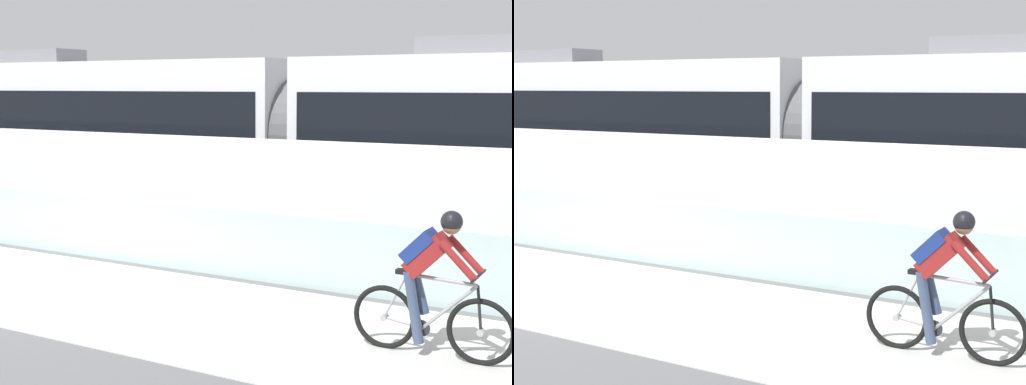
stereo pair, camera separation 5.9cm
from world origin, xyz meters
TOP-DOWN VIEW (x-y plane):
  - ground_plane at (0.00, 0.00)m, footprint 200.00×200.00m
  - bike_path_deck at (0.00, 0.00)m, footprint 32.00×3.20m
  - glass_parapet at (0.00, 1.85)m, footprint 32.00×0.05m
  - concrete_barrier_wall at (0.00, 3.65)m, footprint 32.00×0.36m
  - tram_rail_near at (0.00, 6.13)m, footprint 32.00×0.08m
  - tram_rail_far at (0.00, 7.57)m, footprint 32.00×0.08m
  - tram at (1.06, 6.85)m, footprint 22.56×2.54m
  - cyclist_on_bike at (5.93, -0.00)m, footprint 1.77×0.58m

SIDE VIEW (x-z plane):
  - ground_plane at x=0.00m, z-range 0.00..0.00m
  - tram_rail_near at x=0.00m, z-range 0.00..0.01m
  - tram_rail_far at x=0.00m, z-range 0.00..0.01m
  - bike_path_deck at x=0.00m, z-range 0.00..0.01m
  - glass_parapet at x=0.00m, z-range 0.00..1.03m
  - cyclist_on_bike at x=5.93m, z-range -0.01..1.60m
  - concrete_barrier_wall at x=0.00m, z-range 0.00..1.97m
  - tram at x=1.06m, z-range -0.01..3.80m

